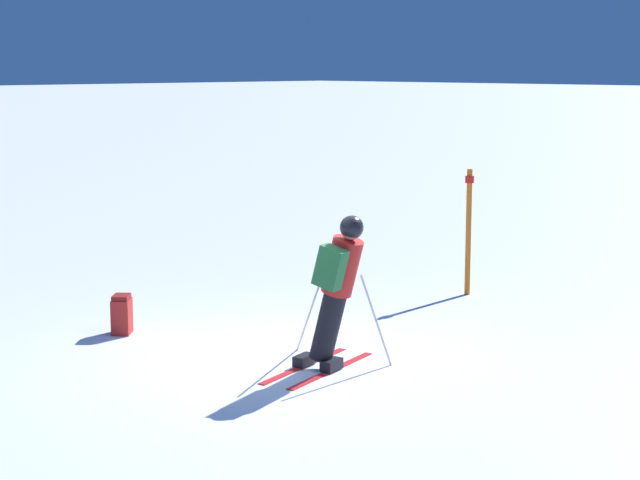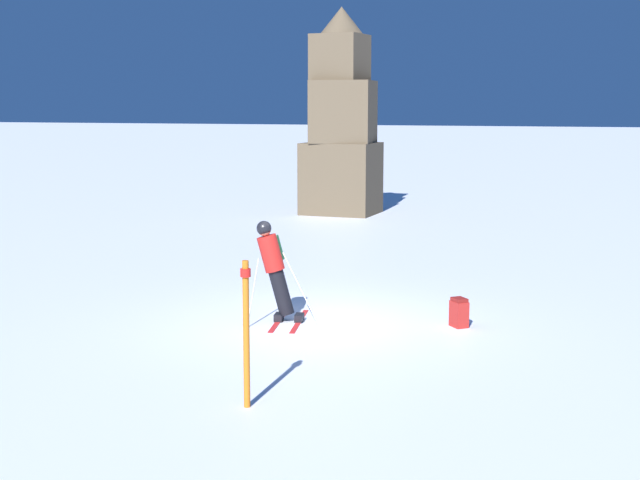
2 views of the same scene
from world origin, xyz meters
name	(u,v)px [view 1 (image 1 of 2)]	position (x,y,z in m)	size (l,w,h in m)	color
ground_plane	(285,359)	(0.00, 0.00, 0.00)	(300.00, 300.00, 0.00)	white
skier	(337,285)	(-0.79, -0.03, 0.98)	(1.35, 1.74, 1.79)	red
spare_backpack	(122,315)	(2.31, 0.64, 0.24)	(0.37, 0.37, 0.50)	#AD231E
trail_marker	(469,226)	(0.67, -4.30, 1.02)	(0.13, 0.13, 1.85)	orange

